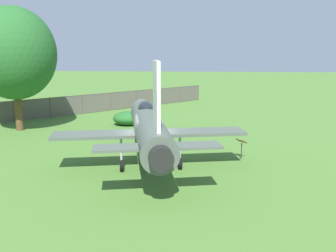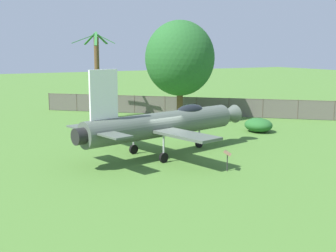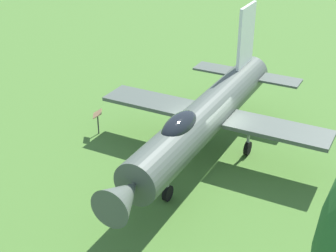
{
  "view_description": "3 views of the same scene",
  "coord_description": "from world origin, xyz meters",
  "px_view_note": "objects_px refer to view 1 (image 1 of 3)",
  "views": [
    {
      "loc": [
        18.81,
        2.87,
        5.82
      ],
      "look_at": [
        -0.83,
        0.92,
        1.91
      ],
      "focal_mm": 39.5,
      "sensor_mm": 36.0,
      "label": 1
    },
    {
      "loc": [
        12.67,
        24.32,
        6.68
      ],
      "look_at": [
        0.01,
        0.84,
        2.01
      ],
      "focal_mm": 47.57,
      "sensor_mm": 36.0,
      "label": 2
    },
    {
      "loc": [
        -14.42,
        -10.38,
        10.72
      ],
      "look_at": [
        -1.5,
        0.75,
        1.85
      ],
      "focal_mm": 52.51,
      "sensor_mm": 36.0,
      "label": 3
    }
  ],
  "objects_px": {
    "shade_tree": "(14,54)",
    "shrub_near_fence": "(128,118)",
    "display_jet": "(148,125)",
    "info_plaque": "(242,144)"
  },
  "relations": [
    {
      "from": "display_jet",
      "to": "shrub_near_fence",
      "type": "height_order",
      "value": "display_jet"
    },
    {
      "from": "shade_tree",
      "to": "shrub_near_fence",
      "type": "height_order",
      "value": "shade_tree"
    },
    {
      "from": "shade_tree",
      "to": "shrub_near_fence",
      "type": "relative_size",
      "value": 3.77
    },
    {
      "from": "display_jet",
      "to": "shrub_near_fence",
      "type": "bearing_deg",
      "value": 4.86
    },
    {
      "from": "display_jet",
      "to": "shrub_near_fence",
      "type": "xyz_separation_m",
      "value": [
        -10.23,
        -3.29,
        -1.47
      ]
    },
    {
      "from": "display_jet",
      "to": "shade_tree",
      "type": "height_order",
      "value": "shade_tree"
    },
    {
      "from": "display_jet",
      "to": "info_plaque",
      "type": "bearing_deg",
      "value": -90.57
    },
    {
      "from": "display_jet",
      "to": "shade_tree",
      "type": "xyz_separation_m",
      "value": [
        -7.37,
        -11.11,
        3.74
      ]
    },
    {
      "from": "display_jet",
      "to": "shade_tree",
      "type": "bearing_deg",
      "value": 43.48
    },
    {
      "from": "shade_tree",
      "to": "info_plaque",
      "type": "xyz_separation_m",
      "value": [
        6.26,
        16.18,
        -4.92
      ]
    }
  ]
}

